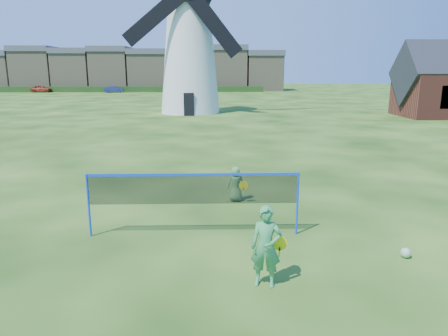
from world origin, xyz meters
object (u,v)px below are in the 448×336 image
Objects in this scene: windmill at (190,50)px; badminton_net at (193,190)px; player_boy at (236,184)px; player_girl at (266,247)px; car_right at (114,89)px; car_left at (41,89)px; play_ball at (406,253)px.

badminton_net is at bearing -86.87° from windmill.
player_boy is (2.76, -26.65, -5.14)m from windmill.
badminton_net is 3.27× the size of player_girl.
player_boy is at bearing -167.35° from car_right.
player_boy is 64.24m from car_right.
badminton_net reaches higher than car_right.
car_left is at bearing -70.17° from player_boy.
badminton_net is 2.96m from player_boy.
car_left is at bearing 127.20° from player_girl.
badminton_net reaches higher than car_left.
player_girl is at bearing -161.27° from play_ball.
player_girl is 0.43× the size of car_left.
car_left reaches higher than play_ball.
play_ball is 75.30m from car_left.
windmill is 29.70m from badminton_net.
windmill is at bearing 101.40° from play_ball.
car_right is (13.03, -1.26, -0.05)m from car_left.
windmill is at bearing -90.48° from player_boy.
player_girl reaches higher than car_right.
car_right is at bearing 108.05° from play_ball.
badminton_net is 1.41× the size of car_left.
play_ball is at bearing -78.60° from windmill.
player_boy reaches higher than play_ball.
player_girl reaches higher than car_left.
player_boy is 70.16m from car_left.
windmill is at bearing 93.13° from badminton_net.
badminton_net is (1.60, -29.31, -4.54)m from windmill.
player_girl is 69.22m from car_right.
badminton_net reaches higher than player_girl.
play_ball is 0.06× the size of car_left.
badminton_net reaches higher than player_boy.
player_girl is at bearing -84.54° from windmill.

